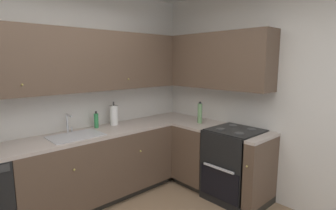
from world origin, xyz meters
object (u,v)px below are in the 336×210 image
at_px(oven_range, 235,164).
at_px(soap_bottle, 96,120).
at_px(oil_bottle, 200,113).
at_px(paper_towel_roll, 114,115).

relative_size(oven_range, soap_bottle, 4.82).
xyz_separation_m(oven_range, oil_bottle, (-0.02, 0.58, 0.59)).
distance_m(paper_towel_roll, oil_bottle, 1.19).
bearing_deg(oven_range, oil_bottle, 91.88).
bearing_deg(paper_towel_roll, soap_bottle, 175.51).
distance_m(soap_bottle, paper_towel_roll, 0.26).
xyz_separation_m(paper_towel_roll, oil_bottle, (0.95, -0.72, 0.01)).
bearing_deg(oil_bottle, oven_range, -88.12).
bearing_deg(oil_bottle, soap_bottle, 148.36).
xyz_separation_m(soap_bottle, oil_bottle, (1.20, -0.74, 0.04)).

